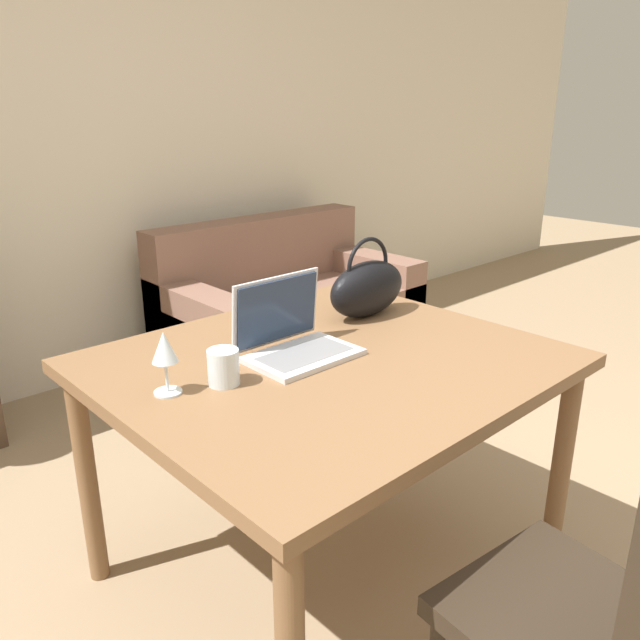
# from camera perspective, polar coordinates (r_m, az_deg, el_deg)

# --- Properties ---
(wall_back) EXTENTS (10.00, 0.06, 2.70)m
(wall_back) POSITION_cam_1_polar(r_m,az_deg,el_deg) (3.46, -23.48, 15.93)
(wall_back) COLOR beige
(wall_back) RESTS_ON ground_plane
(dining_table) EXTENTS (1.23, 1.09, 0.76)m
(dining_table) POSITION_cam_1_polar(r_m,az_deg,el_deg) (1.84, 0.66, -5.72)
(dining_table) COLOR brown
(dining_table) RESTS_ON ground_plane
(chair) EXTENTS (0.49, 0.49, 0.93)m
(chair) POSITION_cam_1_polar(r_m,az_deg,el_deg) (1.46, 24.99, -23.11)
(chair) COLOR #2D2319
(chair) RESTS_ON ground_plane
(couch) EXTENTS (1.46, 0.82, 0.82)m
(couch) POSITION_cam_1_polar(r_m,az_deg,el_deg) (3.68, -2.98, 0.62)
(couch) COLOR #7F5B4C
(couch) RESTS_ON ground_plane
(laptop) EXTENTS (0.31, 0.24, 0.22)m
(laptop) POSITION_cam_1_polar(r_m,az_deg,el_deg) (1.82, -2.68, -1.28)
(laptop) COLOR silver
(laptop) RESTS_ON dining_table
(drinking_glass) EXTENTS (0.08, 0.08, 0.10)m
(drinking_glass) POSITION_cam_1_polar(r_m,az_deg,el_deg) (1.64, -8.82, -4.28)
(drinking_glass) COLOR silver
(drinking_glass) RESTS_ON dining_table
(wine_glass) EXTENTS (0.07, 0.07, 0.17)m
(wine_glass) POSITION_cam_1_polar(r_m,az_deg,el_deg) (1.59, -14.03, -2.77)
(wine_glass) COLOR silver
(wine_glass) RESTS_ON dining_table
(handbag) EXTENTS (0.33, 0.13, 0.28)m
(handbag) POSITION_cam_1_polar(r_m,az_deg,el_deg) (2.14, 4.35, 2.99)
(handbag) COLOR black
(handbag) RESTS_ON dining_table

